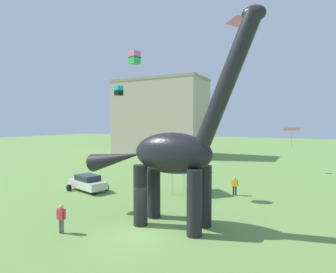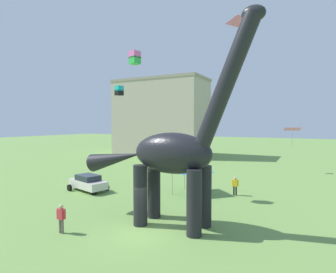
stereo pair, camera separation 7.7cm
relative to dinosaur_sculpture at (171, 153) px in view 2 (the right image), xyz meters
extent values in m
plane|color=#6B9347|center=(-0.91, -2.13, -4.64)|extent=(240.00, 240.00, 0.00)
cylinder|color=black|center=(1.91, 0.85, -2.71)|extent=(0.89, 0.89, 3.86)
cylinder|color=black|center=(1.91, -0.85, -2.71)|extent=(0.89, 0.89, 3.86)
cylinder|color=black|center=(-1.79, 0.85, -2.71)|extent=(0.89, 0.89, 3.86)
cylinder|color=black|center=(-1.79, -0.85, -2.71)|extent=(0.89, 0.89, 3.86)
ellipsoid|color=black|center=(0.06, 0.00, 0.00)|extent=(5.28, 2.28, 2.60)
cylinder|color=black|center=(3.49, 0.00, 4.17)|extent=(3.80, 0.98, 7.53)
ellipsoid|color=black|center=(4.94, 0.00, 7.75)|extent=(1.30, 0.81, 0.89)
cone|color=black|center=(-4.37, 0.00, -0.59)|extent=(4.64, 1.30, 2.20)
cube|color=silver|center=(-11.28, 4.37, -3.97)|extent=(4.51, 2.79, 0.72)
cube|color=#232B35|center=(-11.28, 4.37, -3.35)|extent=(2.59, 2.09, 0.52)
cylinder|color=black|center=(-9.72, 5.26, -4.33)|extent=(0.66, 0.37, 0.62)
cylinder|color=black|center=(-9.72, 3.48, -4.33)|extent=(0.66, 0.37, 0.62)
cylinder|color=black|center=(-12.83, 5.26, -4.33)|extent=(0.66, 0.37, 0.62)
cylinder|color=black|center=(-12.83, 3.48, -4.33)|extent=(0.66, 0.37, 0.62)
cylinder|color=#6B6056|center=(-5.30, -4.16, -4.21)|extent=(0.14, 0.14, 0.85)
cylinder|color=#6B6056|center=(-5.09, -4.16, -4.21)|extent=(0.14, 0.14, 0.85)
cube|color=#D1333D|center=(-5.20, -4.16, -3.49)|extent=(0.46, 0.28, 0.60)
sphere|color=tan|center=(-5.20, -4.16, -3.05)|extent=(0.27, 0.27, 0.27)
cylinder|color=#D1333D|center=(-5.46, -4.16, -3.46)|extent=(0.11, 0.11, 0.57)
cylinder|color=#D1333D|center=(-4.93, -4.16, -3.46)|extent=(0.11, 0.11, 0.57)
cylinder|color=black|center=(1.65, 9.25, -4.22)|extent=(0.14, 0.14, 0.84)
cylinder|color=black|center=(1.85, 9.25, -4.22)|extent=(0.14, 0.14, 0.84)
cube|color=yellow|center=(1.75, 9.25, -3.51)|extent=(0.45, 0.28, 0.59)
sphere|color=tan|center=(1.75, 9.25, -3.08)|extent=(0.26, 0.26, 0.26)
cylinder|color=yellow|center=(1.49, 9.25, -3.48)|extent=(0.11, 0.11, 0.56)
cylinder|color=yellow|center=(2.01, 9.25, -3.48)|extent=(0.11, 0.11, 0.56)
cylinder|color=#B2B2B7|center=(-0.70, 9.55, -3.59)|extent=(0.06, 0.06, 2.10)
cylinder|color=#B2B2B7|center=(-0.70, 6.85, -3.59)|extent=(0.06, 0.06, 2.10)
cylinder|color=#B2B2B7|center=(-3.40, 9.55, -3.59)|extent=(0.06, 0.06, 2.10)
cylinder|color=#B2B2B7|center=(-3.40, 6.85, -3.59)|extent=(0.06, 0.06, 2.10)
pyramid|color=#287AE5|center=(-2.05, 8.20, -2.09)|extent=(3.15, 3.15, 0.90)
cube|color=#19B2B7|center=(-2.31, 21.66, 9.91)|extent=(1.00, 0.82, 0.24)
cube|color=#19B2B7|center=(-9.38, 6.87, 5.36)|extent=(0.82, 0.82, 0.53)
cube|color=black|center=(-9.38, 6.87, 4.94)|extent=(0.82, 0.82, 0.53)
cube|color=pink|center=(2.75, 5.85, 9.57)|extent=(1.91, 2.09, 0.31)
cube|color=pink|center=(-5.93, 4.64, 7.81)|extent=(0.94, 0.94, 0.61)
cube|color=green|center=(-5.93, 4.64, 7.33)|extent=(0.94, 0.94, 0.61)
cube|color=pink|center=(6.23, 11.84, 1.36)|extent=(1.55, 1.27, 0.29)
cylinder|color=black|center=(6.23, 11.84, 0.47)|extent=(0.01, 0.01, 1.38)
cube|color=#B7A893|center=(-19.89, 34.16, 2.85)|extent=(18.34, 8.99, 14.97)
cube|color=gray|center=(-19.89, 34.16, 10.58)|extent=(18.71, 9.17, 0.50)
camera|label=1|loc=(7.84, -15.52, 1.86)|focal=29.60mm
camera|label=2|loc=(7.91, -15.48, 1.86)|focal=29.60mm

